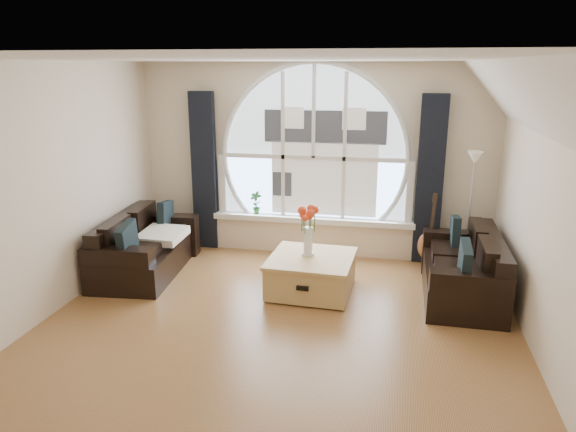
# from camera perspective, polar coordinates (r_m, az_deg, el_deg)

# --- Properties ---
(ground) EXTENTS (5.00, 5.50, 0.01)m
(ground) POSITION_cam_1_polar(r_m,az_deg,el_deg) (5.41, -1.94, -13.38)
(ground) COLOR brown
(ground) RESTS_ON ground
(ceiling) EXTENTS (5.00, 5.50, 0.01)m
(ceiling) POSITION_cam_1_polar(r_m,az_deg,el_deg) (4.72, -2.26, 16.56)
(ceiling) COLOR silver
(ceiling) RESTS_ON ground
(wall_back) EXTENTS (5.00, 0.01, 2.70)m
(wall_back) POSITION_cam_1_polar(r_m,az_deg,el_deg) (7.53, 2.80, 5.99)
(wall_back) COLOR beige
(wall_back) RESTS_ON ground
(wall_front) EXTENTS (5.00, 0.01, 2.70)m
(wall_front) POSITION_cam_1_polar(r_m,az_deg,el_deg) (2.51, -17.46, -16.04)
(wall_front) COLOR beige
(wall_front) RESTS_ON ground
(wall_left) EXTENTS (0.01, 5.50, 2.70)m
(wall_left) POSITION_cam_1_polar(r_m,az_deg,el_deg) (5.98, -26.10, 1.75)
(wall_left) COLOR beige
(wall_left) RESTS_ON ground
(wall_right) EXTENTS (0.01, 5.50, 2.70)m
(wall_right) POSITION_cam_1_polar(r_m,az_deg,el_deg) (4.97, 27.24, -1.03)
(wall_right) COLOR beige
(wall_right) RESTS_ON ground
(attic_slope) EXTENTS (0.92, 5.50, 0.72)m
(attic_slope) POSITION_cam_1_polar(r_m,az_deg,el_deg) (4.72, 25.23, 10.84)
(attic_slope) COLOR silver
(attic_slope) RESTS_ON ground
(arched_window) EXTENTS (2.60, 0.06, 2.15)m
(arched_window) POSITION_cam_1_polar(r_m,az_deg,el_deg) (7.46, 2.80, 8.03)
(arched_window) COLOR silver
(arched_window) RESTS_ON wall_back
(window_sill) EXTENTS (2.90, 0.22, 0.08)m
(window_sill) POSITION_cam_1_polar(r_m,az_deg,el_deg) (7.63, 2.61, -0.37)
(window_sill) COLOR white
(window_sill) RESTS_ON wall_back
(window_frame) EXTENTS (2.76, 0.08, 2.15)m
(window_frame) POSITION_cam_1_polar(r_m,az_deg,el_deg) (7.43, 2.76, 8.00)
(window_frame) COLOR white
(window_frame) RESTS_ON wall_back
(neighbor_house) EXTENTS (1.70, 0.02, 1.50)m
(neighbor_house) POSITION_cam_1_polar(r_m,az_deg,el_deg) (7.44, 3.92, 7.02)
(neighbor_house) COLOR silver
(neighbor_house) RESTS_ON wall_back
(curtain_left) EXTENTS (0.35, 0.12, 2.30)m
(curtain_left) POSITION_cam_1_polar(r_m,az_deg,el_deg) (7.85, -9.01, 4.73)
(curtain_left) COLOR black
(curtain_left) RESTS_ON ground
(curtain_right) EXTENTS (0.35, 0.12, 2.30)m
(curtain_right) POSITION_cam_1_polar(r_m,az_deg,el_deg) (7.39, 15.02, 3.68)
(curtain_right) COLOR black
(curtain_right) RESTS_ON ground
(sofa_left) EXTENTS (0.99, 1.76, 0.75)m
(sofa_left) POSITION_cam_1_polar(r_m,az_deg,el_deg) (7.19, -15.08, -2.85)
(sofa_left) COLOR black
(sofa_left) RESTS_ON ground
(sofa_right) EXTENTS (0.86, 1.69, 0.75)m
(sofa_right) POSITION_cam_1_polar(r_m,az_deg,el_deg) (6.56, 18.26, -4.95)
(sofa_right) COLOR black
(sofa_right) RESTS_ON ground
(coffee_chest) EXTENTS (1.03, 1.03, 0.48)m
(coffee_chest) POSITION_cam_1_polar(r_m,az_deg,el_deg) (6.42, 2.53, -6.11)
(coffee_chest) COLOR tan
(coffee_chest) RESTS_ON ground
(throw_blanket) EXTENTS (0.57, 0.57, 0.10)m
(throw_blanket) POSITION_cam_1_polar(r_m,az_deg,el_deg) (7.15, -13.36, -2.01)
(throw_blanket) COLOR silver
(throw_blanket) RESTS_ON sofa_left
(vase_flowers) EXTENTS (0.24, 0.24, 0.70)m
(vase_flowers) POSITION_cam_1_polar(r_m,az_deg,el_deg) (6.28, 2.20, -0.87)
(vase_flowers) COLOR white
(vase_flowers) RESTS_ON coffee_chest
(floor_lamp) EXTENTS (0.24, 0.24, 1.60)m
(floor_lamp) POSITION_cam_1_polar(r_m,az_deg,el_deg) (7.30, 18.97, 0.39)
(floor_lamp) COLOR #B2B2B2
(floor_lamp) RESTS_ON ground
(guitar) EXTENTS (0.42, 0.34, 1.06)m
(guitar) POSITION_cam_1_polar(r_m,az_deg,el_deg) (7.33, 15.22, -1.45)
(guitar) COLOR brown
(guitar) RESTS_ON ground
(potted_plant) EXTENTS (0.20, 0.16, 0.33)m
(potted_plant) POSITION_cam_1_polar(r_m,az_deg,el_deg) (7.74, -3.47, 1.44)
(potted_plant) COLOR #1E6023
(potted_plant) RESTS_ON window_sill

